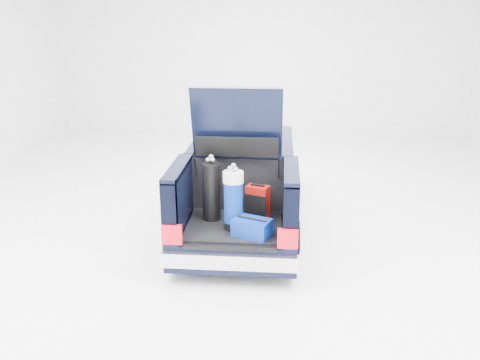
# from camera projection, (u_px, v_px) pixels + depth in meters

# --- Properties ---
(ground) EXTENTS (14.00, 14.00, 0.00)m
(ground) POSITION_uv_depth(u_px,v_px,m) (242.00, 222.00, 8.71)
(ground) COLOR white
(ground) RESTS_ON ground
(car) EXTENTS (1.87, 4.65, 2.47)m
(car) POSITION_uv_depth(u_px,v_px,m) (243.00, 183.00, 8.60)
(car) COLOR black
(car) RESTS_ON ground
(red_suitcase) EXTENTS (0.36, 0.30, 0.52)m
(red_suitcase) POSITION_uv_depth(u_px,v_px,m) (258.00, 203.00, 7.24)
(red_suitcase) COLOR #7C0904
(red_suitcase) RESTS_ON car
(black_golf_bag) EXTENTS (0.35, 0.36, 0.94)m
(black_golf_bag) POSITION_uv_depth(u_px,v_px,m) (211.00, 191.00, 7.17)
(black_golf_bag) COLOR black
(black_golf_bag) RESTS_ON car
(blue_golf_bag) EXTENTS (0.30, 0.30, 0.93)m
(blue_golf_bag) POSITION_uv_depth(u_px,v_px,m) (233.00, 200.00, 6.85)
(blue_golf_bag) COLOR black
(blue_golf_bag) RESTS_ON car
(blue_duffel) EXTENTS (0.56, 0.47, 0.25)m
(blue_duffel) POSITION_uv_depth(u_px,v_px,m) (252.00, 227.00, 6.73)
(blue_duffel) COLOR navy
(blue_duffel) RESTS_ON car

